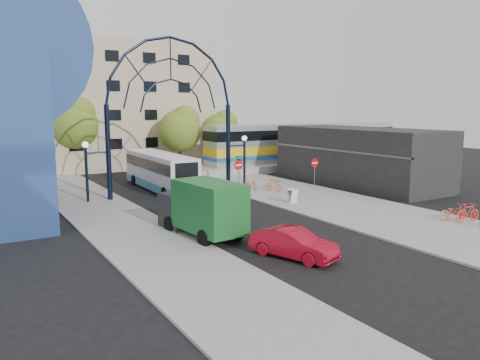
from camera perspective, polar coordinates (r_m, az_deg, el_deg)
ground at (r=25.32m, az=4.69°, el=-6.73°), size 120.00×120.00×0.00m
sidewalk_east at (r=33.30m, az=11.79°, el=-3.00°), size 8.00×56.00×0.12m
plaza_west at (r=27.69m, az=-13.90°, el=-5.48°), size 5.00×50.00×0.12m
gateway_arch at (r=36.67m, az=-8.41°, el=11.52°), size 13.64×0.44×12.10m
stop_sign at (r=37.35m, az=-0.18°, el=1.47°), size 0.80×0.07×2.50m
do_not_enter_sign at (r=39.37m, az=9.09°, el=1.71°), size 0.76×0.07×2.48m
street_name_sign at (r=38.05m, az=-0.13°, el=1.82°), size 0.70×0.70×2.80m
sandwich_board at (r=33.10m, az=6.44°, el=-1.73°), size 0.55×0.61×0.99m
commercial_block_east at (r=42.72m, az=14.22°, el=2.81°), size 6.00×16.00×5.00m
apartment_block at (r=57.05m, az=-14.90°, el=8.77°), size 20.00×12.10×14.00m
train_platform at (r=54.43m, az=8.06°, el=2.02°), size 32.00×5.00×0.80m
train_car at (r=54.19m, az=8.12°, el=4.64°), size 25.10×3.05×4.20m
tree_north_a at (r=50.05m, az=-7.23°, el=6.28°), size 4.48×4.48×7.00m
tree_north_b at (r=50.72m, az=-19.57°, el=6.62°), size 5.12×5.12×8.00m
tree_north_c at (r=54.55m, az=-2.31°, el=6.20°), size 4.16×4.16×6.50m
city_bus at (r=39.30m, az=-9.72°, el=1.10°), size 2.79×11.04×3.01m
green_truck at (r=24.93m, az=-4.75°, el=-3.43°), size 2.71×6.12×3.00m
black_suv at (r=32.25m, az=-3.83°, el=-2.26°), size 3.00×4.58×1.17m
red_sedan at (r=21.54m, az=6.53°, el=-7.67°), size 2.78×4.39×1.37m
bike_near_a at (r=38.63m, az=1.29°, el=-0.49°), size 0.92×1.62×0.81m
bike_near_b at (r=37.67m, az=4.15°, el=-0.63°), size 1.13×1.63×0.96m
bike_far_b at (r=30.55m, az=26.02°, el=-3.60°), size 1.90×0.77×1.11m
bike_far_c at (r=30.81m, az=24.56°, el=-3.56°), size 1.93×1.18×0.96m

